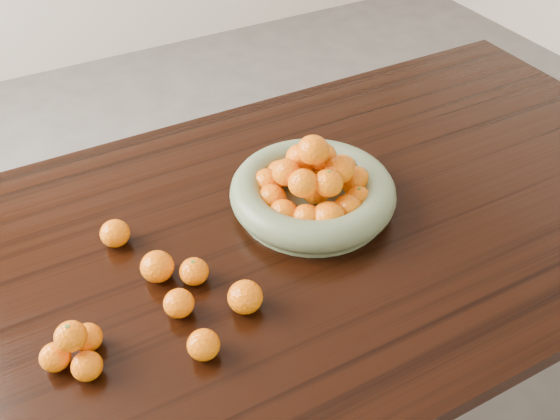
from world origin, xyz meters
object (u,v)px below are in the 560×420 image
fruit_bowl (313,190)px  loose_orange_0 (194,271)px  orange_pyramid (75,349)px  dining_table (291,258)px

fruit_bowl → loose_orange_0: 0.33m
loose_orange_0 → fruit_bowl: bearing=15.3°
orange_pyramid → loose_orange_0: orange_pyramid is taller
dining_table → fruit_bowl: fruit_bowl is taller
dining_table → fruit_bowl: size_ratio=5.55×
fruit_bowl → dining_table: bearing=-152.3°
fruit_bowl → loose_orange_0: fruit_bowl is taller
orange_pyramid → loose_orange_0: size_ratio=1.95×
dining_table → fruit_bowl: bearing=27.7°
orange_pyramid → loose_orange_0: (0.25, 0.08, -0.01)m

